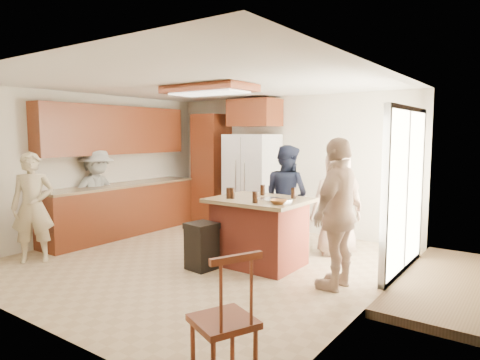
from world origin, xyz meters
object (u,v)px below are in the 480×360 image
Objects in this scene: refrigerator at (252,182)px; spindle_chair at (225,322)px; person_front_left at (33,207)px; person_counter at (97,194)px; kitchen_island at (259,231)px; trash_bin at (202,246)px; person_side_right at (339,214)px; person_behind_right at (337,202)px; person_behind_left at (287,196)px.

refrigerator is 5.08m from spindle_chair.
person_counter is at bearing 54.71° from person_front_left.
spindle_chair is (4.38, -2.12, -0.33)m from person_counter.
kitchen_island is (3.05, 0.40, -0.31)m from person_counter.
kitchen_island reaches higher than trash_bin.
spindle_chair is (4.02, -0.79, -0.33)m from person_front_left.
kitchen_island is (-1.24, 0.22, -0.41)m from person_side_right.
person_front_left is 1.22× the size of kitchen_island.
person_behind_right is 1.24× the size of kitchen_island.
trash_bin is at bearing 89.71° from person_behind_left.
spindle_chair is (1.33, -2.52, -0.02)m from kitchen_island.
refrigerator reaches higher than trash_bin.
kitchen_island is at bearing 110.32° from person_behind_left.
person_behind_left is at bearing -128.74° from person_side_right.
person_behind_left is at bearing 112.94° from spindle_chair.
person_side_right is (0.56, -1.31, 0.09)m from person_behind_right.
kitchen_island is (1.32, -1.78, -0.43)m from refrigerator.
person_behind_left is 1.04× the size of person_counter.
trash_bin is (-0.52, -0.62, -0.16)m from kitchen_island.
kitchen_island is (-0.67, -1.09, -0.32)m from person_behind_right.
kitchen_island is 0.82m from trash_bin.
person_behind_right is (3.36, 2.82, 0.01)m from person_front_left.
trash_bin is at bearing -73.09° from person_side_right.
refrigerator reaches higher than person_behind_right.
trash_bin is 0.63× the size of spindle_chair.
refrigerator is (-1.12, 0.67, 0.08)m from person_behind_left.
kitchen_island is (0.20, -1.12, -0.34)m from person_behind_left.
refrigerator is (-2.56, 2.00, 0.01)m from person_side_right.
person_side_right is 1.13× the size of person_counter.
kitchen_island is at bearing -95.90° from person_side_right.
refrigerator is at bearing -123.95° from person_side_right.
person_counter is (-4.29, -0.18, -0.10)m from person_side_right.
person_counter is at bearing -172.51° from kitchen_island.
person_front_left is 3.77m from refrigerator.
person_counter reaches higher than trash_bin.
refrigerator is at bearing 18.23° from person_front_left.
person_counter is 1.22× the size of kitchen_island.
person_behind_left is 3.23m from person_counter.
refrigerator is 1.41× the size of kitchen_island.
person_side_right is 2.82× the size of trash_bin.
person_behind_left reaches higher than person_front_left.
spindle_chair is at bearing 62.92° from person_behind_right.
person_side_right is 4.29m from person_counter.
person_front_left is 1.37m from person_counter.
person_side_right is 3.25m from refrigerator.
spindle_chair is at bearing 122.90° from person_behind_left.
person_behind_right reaches higher than trash_bin.
spindle_chair reaches higher than kitchen_island.
kitchen_island is at bearing 49.99° from trash_bin.
person_behind_left is at bearing -55.98° from person_counter.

